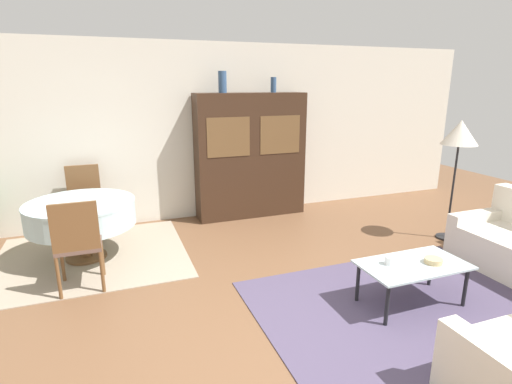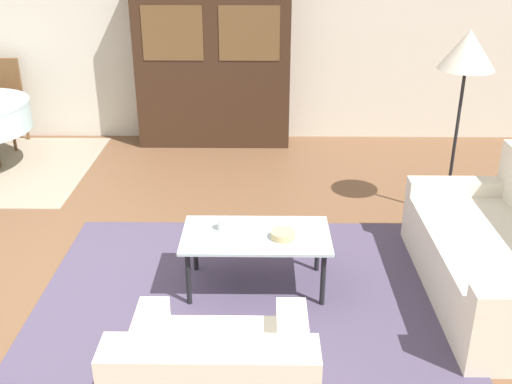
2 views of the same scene
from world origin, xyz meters
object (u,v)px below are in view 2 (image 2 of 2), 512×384
(coffee_table, at_px, (256,239))
(floor_lamp, at_px, (467,56))
(bowl, at_px, (283,235))
(couch, at_px, (507,258))
(dining_chair_far, at_px, (1,97))
(display_cabinet, at_px, (213,61))
(cup, at_px, (224,224))

(coffee_table, distance_m, floor_lamp, 2.33)
(bowl, bearing_deg, couch, -0.69)
(couch, relative_size, dining_chair_far, 1.77)
(display_cabinet, bearing_deg, cup, -84.46)
(dining_chair_far, distance_m, bowl, 4.49)
(cup, bearing_deg, floor_lamp, 30.86)
(couch, height_order, floor_lamp, floor_lamp)
(coffee_table, xyz_separation_m, dining_chair_far, (-3.01, 3.10, 0.17))
(coffee_table, distance_m, display_cabinet, 3.25)
(dining_chair_far, relative_size, bowl, 5.86)
(couch, relative_size, bowl, 10.39)
(cup, bearing_deg, coffee_table, -16.73)
(display_cabinet, xyz_separation_m, cup, (0.30, -3.08, -0.51))
(couch, height_order, cup, couch)
(cup, relative_size, bowl, 0.54)
(dining_chair_far, height_order, cup, dining_chair_far)
(cup, xyz_separation_m, bowl, (0.41, -0.12, -0.01))
(dining_chair_far, bearing_deg, couch, 146.17)
(display_cabinet, bearing_deg, couch, -55.05)
(coffee_table, relative_size, floor_lamp, 0.63)
(floor_lamp, xyz_separation_m, bowl, (-1.51, -1.27, -0.97))
(couch, distance_m, cup, 1.97)
(dining_chair_far, xyz_separation_m, cup, (2.78, -3.03, -0.09))
(display_cabinet, xyz_separation_m, bowl, (0.71, -3.21, -0.52))
(coffee_table, relative_size, cup, 11.40)
(display_cabinet, bearing_deg, bowl, -77.51)
(display_cabinet, relative_size, floor_lamp, 1.20)
(display_cabinet, distance_m, dining_chair_far, 2.52)
(couch, distance_m, display_cabinet, 3.99)
(couch, bearing_deg, cup, 85.81)
(coffee_table, xyz_separation_m, floor_lamp, (1.69, 1.22, 1.03))
(coffee_table, xyz_separation_m, cup, (-0.23, 0.07, 0.08))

